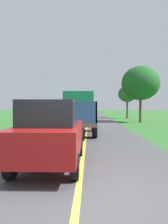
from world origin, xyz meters
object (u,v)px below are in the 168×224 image
(banana_truck_near, at_px, (78,112))
(roadside_tree_mid_right, at_px, (127,94))
(banana_truck_far, at_px, (85,109))
(following_car, at_px, (51,132))
(roadside_tree_near_left, at_px, (141,83))

(banana_truck_near, distance_m, roadside_tree_mid_right, 19.99)
(banana_truck_near, xyz_separation_m, roadside_tree_mid_right, (6.54, 18.75, 2.27))
(banana_truck_far, height_order, roadside_tree_mid_right, roadside_tree_mid_right)
(banana_truck_near, height_order, following_car, banana_truck_near)
(banana_truck_far, height_order, following_car, banana_truck_far)
(banana_truck_near, relative_size, banana_truck_far, 1.00)
(banana_truck_far, bearing_deg, banana_truck_near, -90.83)
(banana_truck_far, distance_m, roadside_tree_near_left, 8.07)
(banana_truck_near, relative_size, roadside_tree_mid_right, 1.16)
(banana_truck_near, bearing_deg, roadside_tree_near_left, 57.97)
(roadside_tree_near_left, relative_size, roadside_tree_mid_right, 1.29)
(banana_truck_near, height_order, roadside_tree_near_left, roadside_tree_near_left)
(roadside_tree_mid_right, bearing_deg, banana_truck_near, -109.23)
(roadside_tree_near_left, height_order, roadside_tree_mid_right, roadside_tree_near_left)
(following_car, bearing_deg, banana_truck_near, 87.42)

